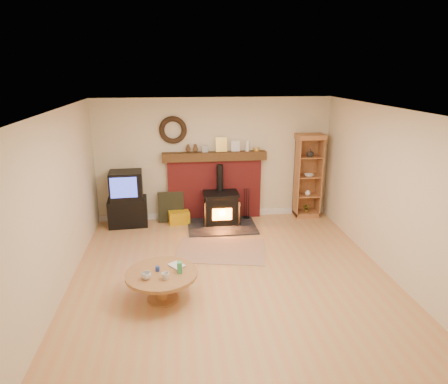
{
  "coord_description": "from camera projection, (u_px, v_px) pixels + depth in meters",
  "views": [
    {
      "loc": [
        -0.8,
        -5.58,
        3.15
      ],
      "look_at": [
        0.0,
        1.0,
        1.1
      ],
      "focal_mm": 32.0,
      "sensor_mm": 36.0,
      "label": 1
    }
  ],
  "objects": [
    {
      "name": "leaning_painting",
      "position": [
        171.0,
        207.0,
        8.53
      ],
      "size": [
        0.55,
        0.15,
        0.65
      ],
      "primitive_type": "cube",
      "rotation": [
        -0.17,
        0.0,
        0.0
      ],
      "color": "black",
      "rests_on": "ground"
    },
    {
      "name": "tv_unit",
      "position": [
        127.0,
        200.0,
        8.28
      ],
      "size": [
        0.82,
        0.6,
        1.16
      ],
      "color": "black",
      "rests_on": "ground"
    },
    {
      "name": "ground",
      "position": [
        231.0,
        277.0,
        6.32
      ],
      "size": [
        5.5,
        5.5,
        0.0
      ],
      "primitive_type": "plane",
      "color": "tan",
      "rests_on": "ground"
    },
    {
      "name": "area_rug",
      "position": [
        221.0,
        250.0,
        7.23
      ],
      "size": [
        1.77,
        1.38,
        0.01
      ],
      "primitive_type": "cube",
      "rotation": [
        0.0,
        0.0,
        -0.2
      ],
      "color": "brown",
      "rests_on": "ground"
    },
    {
      "name": "wood_stove",
      "position": [
        221.0,
        209.0,
        8.38
      ],
      "size": [
        1.4,
        1.0,
        1.25
      ],
      "color": "black",
      "rests_on": "ground"
    },
    {
      "name": "firelog_box",
      "position": [
        179.0,
        218.0,
        8.46
      ],
      "size": [
        0.46,
        0.32,
        0.27
      ],
      "primitive_type": "cube",
      "rotation": [
        0.0,
        0.0,
        0.13
      ],
      "color": "#E3F007",
      "rests_on": "ground"
    },
    {
      "name": "chimney_breast",
      "position": [
        215.0,
        183.0,
        8.61
      ],
      "size": [
        2.2,
        0.22,
        1.78
      ],
      "color": "maroon",
      "rests_on": "ground"
    },
    {
      "name": "room_shell",
      "position": [
        230.0,
        170.0,
        5.9
      ],
      "size": [
        5.02,
        5.52,
        2.61
      ],
      "color": "beige",
      "rests_on": "ground"
    },
    {
      "name": "fire_tools",
      "position": [
        246.0,
        213.0,
        8.73
      ],
      "size": [
        0.16,
        0.16,
        0.7
      ],
      "color": "black",
      "rests_on": "ground"
    },
    {
      "name": "coffee_table",
      "position": [
        162.0,
        278.0,
        5.59
      ],
      "size": [
        1.01,
        1.01,
        0.59
      ],
      "color": "brown",
      "rests_on": "ground"
    },
    {
      "name": "curio_cabinet",
      "position": [
        308.0,
        176.0,
        8.7
      ],
      "size": [
        0.59,
        0.43,
        1.84
      ],
      "color": "brown",
      "rests_on": "ground"
    }
  ]
}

